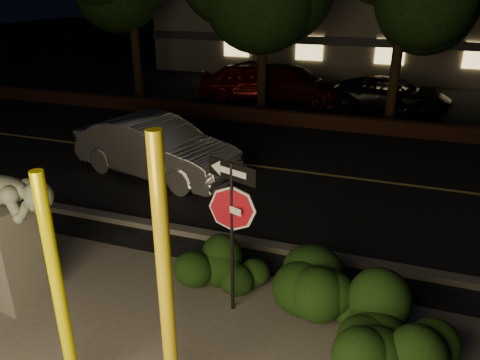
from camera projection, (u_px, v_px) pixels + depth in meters
name	position (u px, v px, depth m)	size (l,w,h in m)	color
ground	(305.00, 138.00, 15.45)	(90.00, 90.00, 0.00)	black
road	(282.00, 169.00, 12.84)	(80.00, 8.00, 0.01)	black
lane_marking	(282.00, 169.00, 12.84)	(80.00, 0.12, 0.01)	#AC9745
curb	(230.00, 239.00, 9.26)	(80.00, 0.25, 0.12)	#4C4944
brick_wall	(313.00, 120.00, 16.48)	(40.00, 0.35, 0.50)	#4D2518
parking_lot	(337.00, 94.00, 21.52)	(40.00, 12.00, 0.01)	black
building	(360.00, 32.00, 27.67)	(22.00, 10.20, 4.00)	slate
yellow_pole_left	(58.00, 291.00, 5.36)	(0.15, 0.15, 2.98)	#FFF800
yellow_pole_right	(165.00, 280.00, 5.17)	(0.17, 0.17, 3.45)	yellow
signpost	(232.00, 209.00, 6.68)	(0.80, 0.30, 2.48)	black
sculpture	(5.00, 225.00, 6.98)	(2.15, 0.86, 2.29)	#4C4944
hedge_center	(222.00, 264.00, 7.73)	(1.76, 0.82, 0.92)	black
hedge_right	(340.00, 288.00, 6.92)	(1.78, 0.95, 1.16)	black
hedge_far_right	(396.00, 345.00, 5.90)	(1.56, 0.98, 1.09)	black
silver_sedan	(157.00, 148.00, 12.21)	(1.61, 4.60, 1.52)	silver
parked_car_red	(250.00, 81.00, 20.52)	(1.77, 4.40, 1.50)	#690E07
parked_car_darkred	(291.00, 83.00, 20.08)	(2.05, 5.04, 1.46)	#3D0C0A
parked_car_dark	(392.00, 94.00, 18.61)	(2.11, 4.57, 1.27)	black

